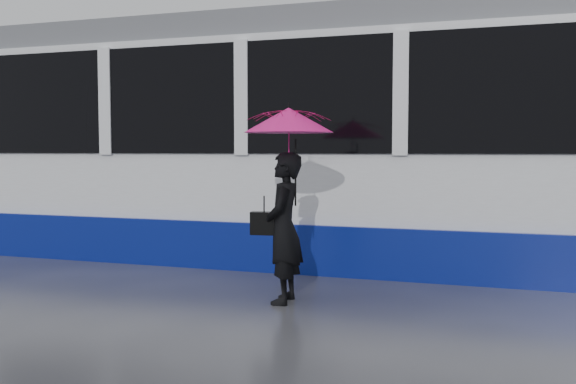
% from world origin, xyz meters
% --- Properties ---
extents(ground, '(90.00, 90.00, 0.00)m').
position_xyz_m(ground, '(0.00, 0.00, 0.00)').
color(ground, '#2B2B30').
rests_on(ground, ground).
extents(rails, '(34.00, 1.51, 0.02)m').
position_xyz_m(rails, '(0.00, 2.50, 0.01)').
color(rails, '#3F3D38').
rests_on(rails, ground).
extents(woman, '(0.43, 0.59, 1.52)m').
position_xyz_m(woman, '(0.19, -0.18, 0.76)').
color(woman, black).
rests_on(woman, ground).
extents(umbrella, '(0.99, 0.99, 1.03)m').
position_xyz_m(umbrella, '(0.24, -0.18, 1.67)').
color(umbrella, '#DD128A').
rests_on(umbrella, ground).
extents(handbag, '(0.28, 0.15, 0.42)m').
position_xyz_m(handbag, '(-0.03, -0.16, 0.80)').
color(handbag, black).
rests_on(handbag, ground).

